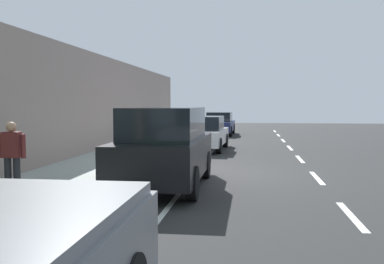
% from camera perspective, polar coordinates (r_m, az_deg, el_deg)
% --- Properties ---
extents(ground, '(70.43, 70.43, 0.00)m').
position_cam_1_polar(ground, '(12.82, 2.24, -5.65)').
color(ground, '#282828').
extents(sidewalk, '(3.17, 44.02, 0.14)m').
position_cam_1_polar(sidewalk, '(13.61, -13.01, -4.89)').
color(sidewalk, '#9CA39D').
rests_on(sidewalk, ground).
extents(curb_edge, '(0.16, 44.02, 0.14)m').
position_cam_1_polar(curb_edge, '(13.12, -6.15, -5.13)').
color(curb_edge, gray).
rests_on(curb_edge, ground).
extents(lane_stripe_centre, '(0.14, 44.20, 0.01)m').
position_cam_1_polar(lane_stripe_centre, '(12.81, 16.01, -5.78)').
color(lane_stripe_centre, white).
rests_on(lane_stripe_centre, ground).
extents(lane_stripe_bike_edge, '(0.12, 44.02, 0.01)m').
position_cam_1_polar(lane_stripe_bike_edge, '(12.87, 0.26, -5.59)').
color(lane_stripe_bike_edge, white).
rests_on(lane_stripe_bike_edge, ground).
extents(building_facade, '(0.50, 44.02, 4.18)m').
position_cam_1_polar(building_facade, '(14.21, -20.10, 3.51)').
color(building_facade, gray).
rests_on(building_facade, ground).
extents(parked_sedan_dark_blue_nearest, '(1.94, 4.45, 1.52)m').
position_cam_1_polar(parked_sedan_dark_blue_nearest, '(29.25, 3.63, 1.10)').
color(parked_sedan_dark_blue_nearest, navy).
rests_on(parked_sedan_dark_blue_nearest, ground).
extents(parked_sedan_white_second, '(1.99, 4.47, 1.52)m').
position_cam_1_polar(parked_sedan_white_second, '(19.71, 1.64, -0.17)').
color(parked_sedan_white_second, white).
rests_on(parked_sedan_white_second, ground).
extents(parked_suv_black_mid, '(1.98, 4.71, 1.99)m').
position_cam_1_polar(parked_suv_black_mid, '(10.88, -3.53, -1.88)').
color(parked_suv_black_mid, black).
rests_on(parked_suv_black_mid, ground).
extents(bicycle_at_curb, '(1.58, 0.89, 0.79)m').
position_cam_1_polar(bicycle_at_curb, '(15.50, -2.21, -2.56)').
color(bicycle_at_curb, black).
rests_on(bicycle_at_curb, ground).
extents(cyclist_with_backpack, '(0.51, 0.58, 1.61)m').
position_cam_1_polar(cyclist_with_backpack, '(15.94, -2.74, -0.30)').
color(cyclist_with_backpack, '#C6B284').
rests_on(cyclist_with_backpack, ground).
extents(pedestrian_on_phone, '(0.62, 0.25, 1.55)m').
position_cam_1_polar(pedestrian_on_phone, '(10.24, -22.48, -2.59)').
color(pedestrian_on_phone, black).
rests_on(pedestrian_on_phone, sidewalk).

